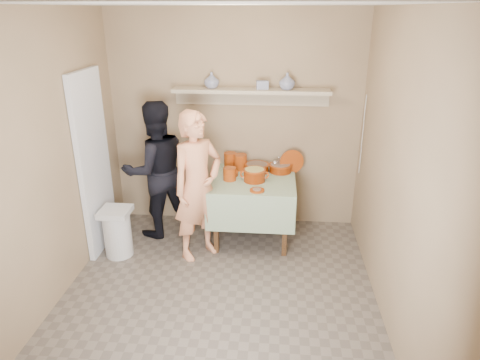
# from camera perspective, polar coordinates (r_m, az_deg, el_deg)

# --- Properties ---
(ground) EXTENTS (3.50, 3.50, 0.00)m
(ground) POSITION_cam_1_polar(r_m,az_deg,el_deg) (4.18, -3.06, -16.03)
(ground) COLOR #61564C
(ground) RESTS_ON ground
(tile_panel) EXTENTS (0.06, 0.70, 2.00)m
(tile_panel) POSITION_cam_1_polar(r_m,az_deg,el_deg) (4.91, -18.88, 2.02)
(tile_panel) COLOR silver
(tile_panel) RESTS_ON ground
(plate_stack_a) EXTENTS (0.15, 0.15, 0.20)m
(plate_stack_a) POSITION_cam_1_polar(r_m,az_deg,el_deg) (5.18, -1.33, 2.61)
(plate_stack_a) COLOR maroon
(plate_stack_a) RESTS_ON serving_table
(plate_stack_b) EXTENTS (0.16, 0.16, 0.19)m
(plate_stack_b) POSITION_cam_1_polar(r_m,az_deg,el_deg) (5.13, 0.03, 2.40)
(plate_stack_b) COLOR maroon
(plate_stack_b) RESTS_ON serving_table
(bowl_stack) EXTENTS (0.15, 0.15, 0.15)m
(bowl_stack) POSITION_cam_1_polar(r_m,az_deg,el_deg) (4.82, -1.38, 0.81)
(bowl_stack) COLOR maroon
(bowl_stack) RESTS_ON serving_table
(empty_bowl) EXTENTS (0.18, 0.18, 0.05)m
(empty_bowl) POSITION_cam_1_polar(r_m,az_deg,el_deg) (4.97, -1.27, 0.88)
(empty_bowl) COLOR maroon
(empty_bowl) RESTS_ON serving_table
(propped_lid) EXTENTS (0.29, 0.12, 0.29)m
(propped_lid) POSITION_cam_1_polar(r_m,az_deg,el_deg) (5.11, 6.91, 2.44)
(propped_lid) COLOR maroon
(propped_lid) RESTS_ON serving_table
(vase_right) EXTENTS (0.21, 0.21, 0.19)m
(vase_right) POSITION_cam_1_polar(r_m,az_deg,el_deg) (4.94, 6.30, 12.96)
(vase_right) COLOR navy
(vase_right) RESTS_ON wall_shelf
(vase_left) EXTENTS (0.24, 0.24, 0.18)m
(vase_left) POSITION_cam_1_polar(r_m,az_deg,el_deg) (5.02, -3.81, 13.14)
(vase_left) COLOR navy
(vase_left) RESTS_ON wall_shelf
(ceramic_box) EXTENTS (0.14, 0.11, 0.10)m
(ceramic_box) POSITION_cam_1_polar(r_m,az_deg,el_deg) (4.95, 3.00, 12.55)
(ceramic_box) COLOR navy
(ceramic_box) RESTS_ON wall_shelf
(person_cook) EXTENTS (0.70, 0.70, 1.64)m
(person_cook) POSITION_cam_1_polar(r_m,az_deg,el_deg) (4.55, -5.64, -0.88)
(person_cook) COLOR #E48F62
(person_cook) RESTS_ON ground
(person_helper) EXTENTS (1.00, 0.95, 1.63)m
(person_helper) POSITION_cam_1_polar(r_m,az_deg,el_deg) (5.09, -11.12, 1.30)
(person_helper) COLOR black
(person_helper) RESTS_ON ground
(room_shell) EXTENTS (3.04, 3.54, 2.62)m
(room_shell) POSITION_cam_1_polar(r_m,az_deg,el_deg) (3.44, -3.60, 5.65)
(room_shell) COLOR #947A5A
(room_shell) RESTS_ON ground
(serving_table) EXTENTS (0.97, 0.97, 0.76)m
(serving_table) POSITION_cam_1_polar(r_m,az_deg,el_deg) (4.94, 1.69, -1.07)
(serving_table) COLOR #4C2D16
(serving_table) RESTS_ON ground
(cazuela_meat_a) EXTENTS (0.30, 0.30, 0.10)m
(cazuela_meat_a) POSITION_cam_1_polar(r_m,az_deg,el_deg) (5.08, 2.26, 1.75)
(cazuela_meat_a) COLOR #601C06
(cazuela_meat_a) RESTS_ON serving_table
(cazuela_meat_b) EXTENTS (0.28, 0.28, 0.10)m
(cazuela_meat_b) POSITION_cam_1_polar(r_m,az_deg,el_deg) (5.09, 5.41, 1.71)
(cazuela_meat_b) COLOR #601C06
(cazuela_meat_b) RESTS_ON serving_table
(ladle) EXTENTS (0.08, 0.26, 0.19)m
(ladle) POSITION_cam_1_polar(r_m,az_deg,el_deg) (5.08, 4.73, 2.31)
(ladle) COLOR silver
(ladle) RESTS_ON cazuela_meat_b
(cazuela_rice) EXTENTS (0.33, 0.25, 0.14)m
(cazuela_rice) POSITION_cam_1_polar(r_m,az_deg,el_deg) (4.79, 1.94, 0.80)
(cazuela_rice) COLOR #601C06
(cazuela_rice) RESTS_ON serving_table
(front_plate) EXTENTS (0.16, 0.16, 0.03)m
(front_plate) POSITION_cam_1_polar(r_m,az_deg,el_deg) (4.55, 2.29, -1.36)
(front_plate) COLOR maroon
(front_plate) RESTS_ON serving_table
(wall_shelf) EXTENTS (1.80, 0.25, 0.21)m
(wall_shelf) POSITION_cam_1_polar(r_m,az_deg,el_deg) (5.01, 1.50, 11.58)
(wall_shelf) COLOR tan
(wall_shelf) RESTS_ON room_shell
(trash_bin) EXTENTS (0.32, 0.32, 0.56)m
(trash_bin) POSITION_cam_1_polar(r_m,az_deg,el_deg) (4.93, -16.02, -6.67)
(trash_bin) COLOR silver
(trash_bin) RESTS_ON ground
(electrical_cord) EXTENTS (0.01, 0.05, 0.90)m
(electrical_cord) POSITION_cam_1_polar(r_m,az_deg,el_deg) (5.02, 16.03, 5.80)
(electrical_cord) COLOR silver
(electrical_cord) RESTS_ON wall_shelf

